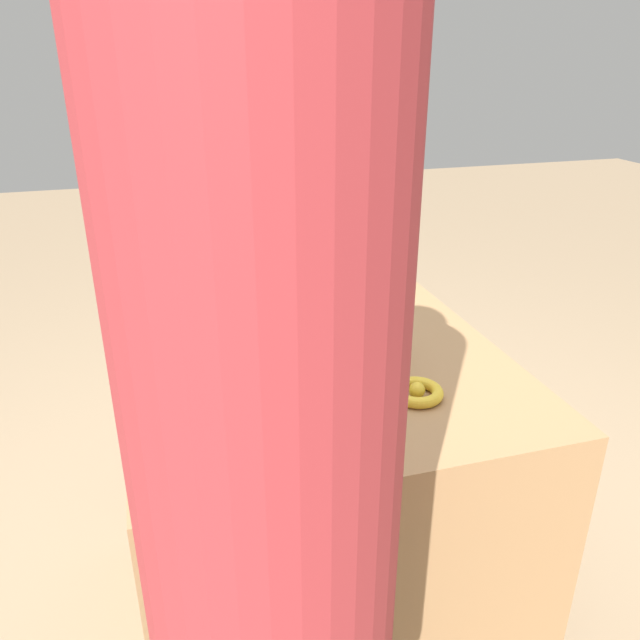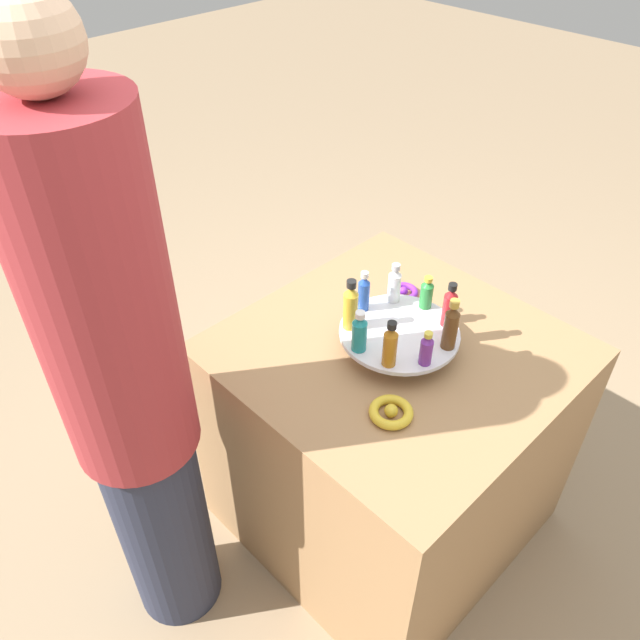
{
  "view_description": "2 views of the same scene",
  "coord_description": "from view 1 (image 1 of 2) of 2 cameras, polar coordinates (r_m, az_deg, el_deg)",
  "views": [
    {
      "loc": [
        1.2,
        -0.35,
        1.43
      ],
      "look_at": [
        0.03,
        -0.01,
        0.89
      ],
      "focal_mm": 35.0,
      "sensor_mm": 36.0,
      "label": 1
    },
    {
      "loc": [
        1.03,
        0.75,
        1.9
      ],
      "look_at": [
        0.21,
        -0.08,
        0.94
      ],
      "focal_mm": 35.0,
      "sensor_mm": 36.0,
      "label": 2
    }
  ],
  "objects": [
    {
      "name": "ground_plane",
      "position": [
        1.9,
        0.09,
        -24.86
      ],
      "size": [
        12.0,
        12.0,
        0.0
      ],
      "primitive_type": "plane",
      "color": "#997F60"
    },
    {
      "name": "person_figure",
      "position": [
        0.79,
        -4.49,
        -21.45
      ],
      "size": [
        0.29,
        0.29,
        1.72
      ],
      "rotation": [
        0.0,
        0.0,
        2.77
      ],
      "color": "#282D42",
      "rests_on": "ground_plane"
    },
    {
      "name": "ribbon_bow_gold",
      "position": [
        1.3,
        8.85,
        -6.52
      ],
      "size": [
        0.11,
        0.11,
        0.03
      ],
      "color": "gold",
      "rests_on": "party_table"
    },
    {
      "name": "bottle_teal",
      "position": [
        1.25,
        0.59,
        -2.04
      ],
      "size": [
        0.04,
        0.04,
        0.12
      ],
      "color": "teal",
      "rests_on": "display_stand"
    },
    {
      "name": "display_stand",
      "position": [
        1.4,
        0.11,
        -2.32
      ],
      "size": [
        0.32,
        0.32,
        0.06
      ],
      "color": "silver",
      "rests_on": "party_table"
    },
    {
      "name": "bottle_blue",
      "position": [
        1.34,
        -5.39,
        -0.12
      ],
      "size": [
        0.03,
        0.03,
        0.12
      ],
      "color": "#234CAD",
      "rests_on": "display_stand"
    },
    {
      "name": "bottle_gold",
      "position": [
        1.26,
        -3.38,
        -0.96
      ],
      "size": [
        0.04,
        0.04,
        0.15
      ],
      "color": "gold",
      "rests_on": "display_stand"
    },
    {
      "name": "bottle_green",
      "position": [
        1.48,
        -2.02,
        1.93
      ],
      "size": [
        0.04,
        0.04,
        0.1
      ],
      "color": "#288438",
      "rests_on": "display_stand"
    },
    {
      "name": "bottle_clear",
      "position": [
        1.42,
        -4.72,
        1.34
      ],
      "size": [
        0.04,
        0.04,
        0.12
      ],
      "color": "silver",
      "rests_on": "display_stand"
    },
    {
      "name": "bottle_amber",
      "position": [
        1.28,
        4.28,
        -1.04
      ],
      "size": [
        0.04,
        0.04,
        0.13
      ],
      "color": "#AD6B19",
      "rests_on": "display_stand"
    },
    {
      "name": "ribbon_bow_purple",
      "position": [
        1.56,
        -7.11,
        -1.06
      ],
      "size": [
        0.09,
        0.09,
        0.03
      ],
      "color": "purple",
      "rests_on": "party_table"
    },
    {
      "name": "bottle_brown",
      "position": [
        1.43,
        4.48,
        2.08
      ],
      "size": [
        0.04,
        0.04,
        0.15
      ],
      "color": "brown",
      "rests_on": "display_stand"
    },
    {
      "name": "party_table",
      "position": [
        1.63,
        0.09,
        -15.95
      ],
      "size": [
        0.86,
        0.86,
        0.77
      ],
      "color": "#9E754C",
      "rests_on": "ground_plane"
    },
    {
      "name": "bottle_purple",
      "position": [
        1.37,
        5.66,
        -0.2
      ],
      "size": [
        0.03,
        0.03,
        0.1
      ],
      "color": "#702D93",
      "rests_on": "display_stand"
    },
    {
      "name": "bottle_red",
      "position": [
        1.48,
        1.48,
        2.57
      ],
      "size": [
        0.04,
        0.04,
        0.13
      ],
      "color": "#B21E23",
      "rests_on": "display_stand"
    }
  ]
}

